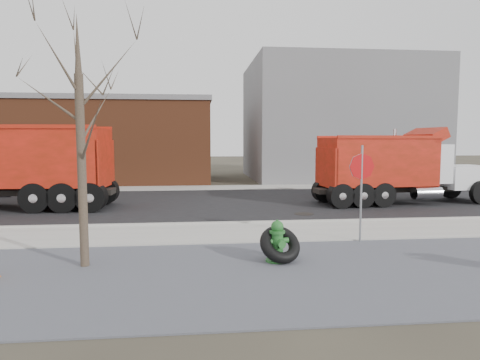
{
  "coord_description": "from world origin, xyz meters",
  "views": [
    {
      "loc": [
        -0.86,
        -11.68,
        2.66
      ],
      "look_at": [
        0.54,
        1.82,
        1.4
      ],
      "focal_mm": 32.0,
      "sensor_mm": 36.0,
      "label": 1
    }
  ],
  "objects": [
    {
      "name": "ground",
      "position": [
        0.0,
        0.0,
        0.0
      ],
      "size": [
        120.0,
        120.0,
        0.0
      ],
      "primitive_type": "plane",
      "color": "#383328",
      "rests_on": "ground"
    },
    {
      "name": "gravel_verge",
      "position": [
        0.0,
        -3.5,
        0.01
      ],
      "size": [
        60.0,
        5.0,
        0.03
      ],
      "primitive_type": "cube",
      "color": "slate",
      "rests_on": "ground"
    },
    {
      "name": "sidewalk",
      "position": [
        0.0,
        0.25,
        0.03
      ],
      "size": [
        60.0,
        2.5,
        0.06
      ],
      "primitive_type": "cube",
      "color": "#9E9B93",
      "rests_on": "ground"
    },
    {
      "name": "curb",
      "position": [
        0.0,
        1.55,
        0.06
      ],
      "size": [
        60.0,
        0.15,
        0.11
      ],
      "primitive_type": "cube",
      "color": "#9E9B93",
      "rests_on": "ground"
    },
    {
      "name": "road",
      "position": [
        0.0,
        6.3,
        0.01
      ],
      "size": [
        60.0,
        9.4,
        0.02
      ],
      "primitive_type": "cube",
      "color": "black",
      "rests_on": "ground"
    },
    {
      "name": "far_sidewalk",
      "position": [
        0.0,
        12.0,
        0.03
      ],
      "size": [
        60.0,
        2.0,
        0.06
      ],
      "primitive_type": "cube",
      "color": "#9E9B93",
      "rests_on": "ground"
    },
    {
      "name": "building_grey",
      "position": [
        9.0,
        18.0,
        4.0
      ],
      "size": [
        12.0,
        10.0,
        8.0
      ],
      "color": "slate",
      "rests_on": "ground"
    },
    {
      "name": "building_brick",
      "position": [
        -10.0,
        17.0,
        2.65
      ],
      "size": [
        20.2,
        8.2,
        5.3
      ],
      "color": "brown",
      "rests_on": "ground"
    },
    {
      "name": "bare_tree",
      "position": [
        -3.2,
        -2.6,
        3.3
      ],
      "size": [
        3.2,
        3.2,
        5.2
      ],
      "color": "#382D23",
      "rests_on": "ground"
    },
    {
      "name": "fire_hydrant",
      "position": [
        0.89,
        -2.68,
        0.43
      ],
      "size": [
        0.54,
        0.52,
        0.94
      ],
      "rotation": [
        0.0,
        0.0,
        0.25
      ],
      "color": "#2E702A",
      "rests_on": "ground"
    },
    {
      "name": "truck_tire",
      "position": [
        0.95,
        -2.69,
        0.4
      ],
      "size": [
        1.09,
        1.02,
        0.83
      ],
      "color": "black",
      "rests_on": "ground"
    },
    {
      "name": "stop_sign",
      "position": [
        3.39,
        -1.1,
        1.74
      ],
      "size": [
        0.69,
        0.1,
        2.53
      ],
      "rotation": [
        0.0,
        0.0,
        -0.3
      ],
      "color": "gray",
      "rests_on": "ground"
    },
    {
      "name": "dump_truck_red_a",
      "position": [
        7.54,
        5.45,
        1.6
      ],
      "size": [
        7.84,
        2.71,
        3.14
      ],
      "rotation": [
        0.0,
        0.0,
        0.08
      ],
      "color": "black",
      "rests_on": "ground"
    },
    {
      "name": "dump_truck_red_b",
      "position": [
        -7.93,
        5.54,
        1.81
      ],
      "size": [
        8.45,
        2.76,
        3.55
      ],
      "rotation": [
        0.0,
        0.0,
        3.1
      ],
      "color": "black",
      "rests_on": "ground"
    }
  ]
}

